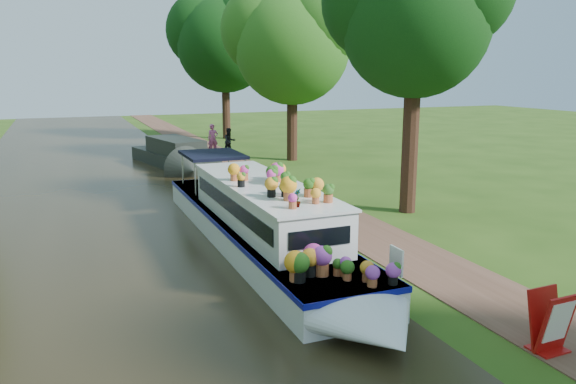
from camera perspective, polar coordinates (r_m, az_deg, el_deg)
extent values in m
plane|color=#274611|center=(15.32, 6.41, -5.85)|extent=(100.00, 100.00, 0.00)
cube|color=black|center=(13.65, -16.61, -8.56)|extent=(10.00, 100.00, 0.02)
cube|color=#523526|center=(15.90, 10.23, -5.24)|extent=(2.20, 100.00, 0.03)
cube|color=white|center=(15.70, -3.54, -3.84)|extent=(2.20, 12.00, 0.75)
cube|color=navy|center=(15.61, -3.56, -2.73)|extent=(2.24, 12.04, 0.12)
cube|color=white|center=(14.74, -2.59, -1.28)|extent=(1.80, 7.00, 1.05)
cube|color=white|center=(14.62, -2.61, 0.84)|extent=(1.90, 7.10, 0.06)
cube|color=black|center=(15.04, 0.67, -0.70)|extent=(0.03, 6.40, 0.38)
cube|color=black|center=(14.45, -6.00, -1.30)|extent=(0.03, 6.40, 0.38)
cube|color=black|center=(19.42, -7.67, 3.78)|extent=(1.90, 2.40, 0.10)
cube|color=white|center=(11.31, 10.94, -6.90)|extent=(0.04, 0.45, 0.55)
imported|color=#215316|center=(11.95, 0.96, -0.59)|extent=(0.15, 0.21, 0.40)
imported|color=#215316|center=(14.97, -1.12, 2.07)|extent=(0.27, 0.27, 0.43)
cylinder|color=black|center=(19.28, 12.29, 4.62)|extent=(0.56, 0.56, 4.55)
sphere|color=black|center=(19.18, 12.85, 16.41)|extent=(4.80, 4.80, 4.80)
sphere|color=black|center=(19.50, 9.33, 18.60)|extent=(3.84, 3.84, 3.84)
cylinder|color=black|center=(30.19, 0.42, 6.88)|extent=(0.56, 0.56, 3.85)
sphere|color=#215316|center=(30.08, 0.43, 14.53)|extent=(6.00, 6.00, 6.00)
sphere|color=#215316|center=(29.82, 3.36, 16.84)|extent=(4.50, 4.50, 4.50)
sphere|color=#215316|center=(30.73, -2.23, 16.16)|extent=(4.80, 4.80, 4.80)
cylinder|color=black|center=(40.39, -6.30, 8.40)|extent=(0.56, 0.56, 4.20)
sphere|color=black|center=(40.34, -6.45, 14.66)|extent=(6.60, 6.60, 6.60)
sphere|color=black|center=(39.86, -4.19, 16.64)|extent=(4.95, 4.95, 4.95)
sphere|color=black|center=(41.21, -8.55, 15.93)|extent=(5.28, 5.28, 5.28)
cube|color=black|center=(29.29, -11.52, 3.36)|extent=(3.45, 6.87, 0.66)
cube|color=black|center=(28.66, -11.37, 4.62)|extent=(2.43, 4.10, 0.77)
cube|color=#AA0F0C|center=(10.97, 24.85, -14.27)|extent=(0.61, 0.51, 0.03)
cube|color=#AA0F0C|center=(10.68, 25.61, -12.00)|extent=(0.68, 0.29, 1.06)
cube|color=#AA0F0C|center=(10.83, 24.60, -11.55)|extent=(0.68, 0.29, 1.06)
cube|color=white|center=(10.63, 25.81, -11.81)|extent=(0.52, 0.20, 0.74)
imported|color=pink|center=(32.88, -7.64, 5.38)|extent=(0.64, 0.43, 1.70)
imported|color=black|center=(32.35, -5.96, 5.14)|extent=(0.84, 0.71, 1.51)
imported|color=#29691F|center=(16.55, 4.11, -3.69)|extent=(0.39, 0.35, 0.41)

